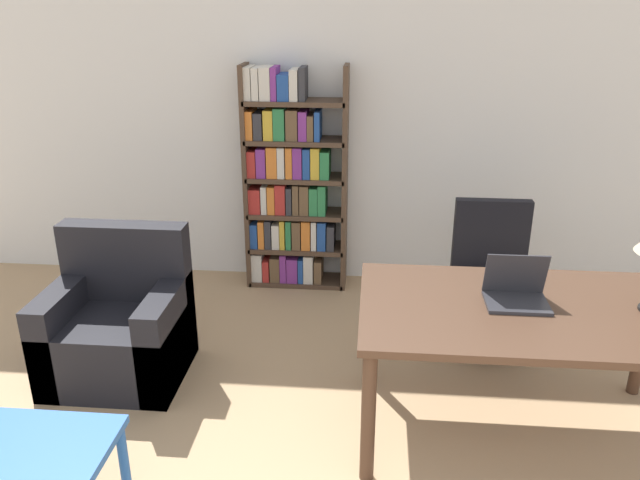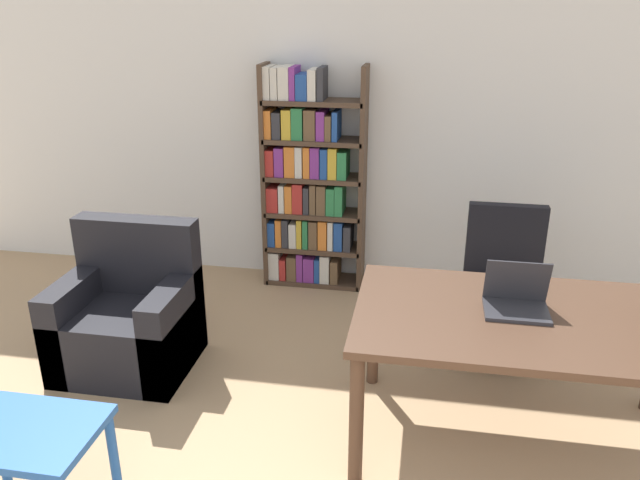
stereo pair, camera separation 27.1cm
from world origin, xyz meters
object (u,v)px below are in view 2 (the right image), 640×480
desk (526,331)px  bookshelf (308,185)px  side_table_blue (23,445)px  office_chair (503,288)px  armchair (129,321)px  laptop (516,300)px

desk → bookshelf: (-1.46, 1.80, 0.16)m
side_table_blue → bookshelf: bearing=75.7°
office_chair → bookshelf: 1.71m
desk → side_table_blue: desk is taller
desk → bookshelf: size_ratio=0.97×
bookshelf → armchair: bearing=-121.8°
bookshelf → desk: bearing=-51.0°
office_chair → armchair: office_chair is taller
laptop → side_table_blue: size_ratio=0.48×
bookshelf → side_table_blue: bearing=-104.3°
laptop → armchair: 2.36m
side_table_blue → bookshelf: 2.87m
laptop → office_chair: laptop is taller
side_table_blue → armchair: armchair is taller
desk → laptop: size_ratio=5.43×
office_chair → bookshelf: (-1.45, 0.82, 0.39)m
desk → armchair: armchair is taller
armchair → desk: bearing=-9.0°
armchair → bookshelf: (0.89, 1.43, 0.53)m
laptop → side_table_blue: bearing=-154.2°
desk → side_table_blue: bearing=-156.0°
desk → office_chair: bearing=90.0°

